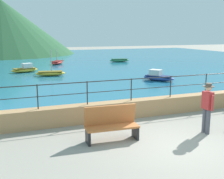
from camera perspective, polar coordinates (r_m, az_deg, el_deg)
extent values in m
plane|color=gray|center=(8.94, 12.60, -11.11)|extent=(120.00, 120.00, 0.00)
cube|color=tan|center=(11.47, 3.89, -3.91)|extent=(20.00, 0.56, 0.70)
cylinder|color=#282623|center=(10.33, -14.94, -1.44)|extent=(0.04, 0.04, 0.90)
cylinder|color=#282623|center=(10.66, -5.07, -0.69)|extent=(0.04, 0.04, 0.90)
cylinder|color=#282623|center=(11.29, 3.95, 0.01)|extent=(0.04, 0.04, 0.90)
cylinder|color=#282623|center=(12.16, 11.85, 0.62)|extent=(0.04, 0.04, 0.90)
cylinder|color=#282623|center=(13.23, 18.59, 1.13)|extent=(0.04, 0.04, 0.90)
cylinder|color=#282623|center=(11.21, 3.98, 2.11)|extent=(18.40, 0.04, 0.04)
cylinder|color=#282623|center=(11.29, 3.95, 0.01)|extent=(18.40, 0.03, 0.03)
cube|color=#236B89|center=(33.18, -12.69, 5.40)|extent=(64.00, 44.32, 0.06)
cone|color=#285633|center=(48.10, -21.61, 11.79)|extent=(22.50, 22.50, 8.59)
cube|color=#B76633|center=(8.92, 0.06, -7.72)|extent=(1.73, 0.62, 0.06)
cube|color=#B76633|center=(9.01, -0.36, -5.17)|extent=(1.71, 0.25, 0.64)
cube|color=black|center=(9.25, 4.78, -8.64)|extent=(0.11, 0.47, 0.43)
cube|color=black|center=(8.81, -4.93, -9.70)|extent=(0.11, 0.47, 0.43)
cylinder|color=#4C4C56|center=(10.08, 18.98, -6.25)|extent=(0.15, 0.15, 0.86)
cylinder|color=#4C4C56|center=(10.21, 18.33, -5.98)|extent=(0.15, 0.15, 0.86)
cube|color=#B22D2D|center=(9.95, 18.92, -2.10)|extent=(0.22, 0.36, 0.60)
cylinder|color=#B22D2D|center=(9.79, 19.80, -2.63)|extent=(0.09, 0.09, 0.52)
cylinder|color=#B22D2D|center=(10.14, 18.04, -2.03)|extent=(0.09, 0.09, 0.52)
sphere|color=beige|center=(9.87, 19.08, 0.32)|extent=(0.22, 0.22, 0.22)
cylinder|color=#4C4238|center=(9.86, 19.10, 0.61)|extent=(0.38, 0.38, 0.02)
cylinder|color=#4C4238|center=(9.85, 19.12, 0.95)|extent=(0.20, 0.20, 0.10)
ellipsoid|color=red|center=(30.86, -11.13, 5.42)|extent=(2.02, 2.41, 0.36)
cube|color=maroon|center=(30.84, -11.14, 5.70)|extent=(1.66, 1.96, 0.06)
cylinder|color=#B2A899|center=(30.69, -11.26, 7.01)|extent=(0.06, 0.06, 1.37)
ellipsoid|color=gold|center=(22.62, -12.45, 3.22)|extent=(2.41, 1.23, 0.36)
cube|color=brown|center=(22.60, -12.47, 3.59)|extent=(1.93, 1.03, 0.06)
cylinder|color=#B2A899|center=(22.50, -12.31, 5.80)|extent=(0.06, 0.06, 1.68)
ellipsoid|color=#338C59|center=(32.81, 1.53, 5.98)|extent=(2.41, 1.22, 0.36)
cube|color=#1C4D31|center=(32.79, 1.53, 6.24)|extent=(1.93, 1.02, 0.06)
ellipsoid|color=#2D4C9E|center=(20.16, 9.51, 2.34)|extent=(2.10, 2.38, 0.36)
cube|color=navy|center=(20.14, 9.53, 2.76)|extent=(1.72, 1.93, 0.06)
cube|color=silver|center=(20.20, 8.89, 3.47)|extent=(0.98, 1.02, 0.40)
ellipsoid|color=gold|center=(25.20, -17.40, 3.79)|extent=(2.46, 1.55, 0.36)
cube|color=brown|center=(25.18, -17.42, 4.12)|extent=(1.98, 1.28, 0.06)
cube|color=silver|center=(25.24, -16.92, 4.70)|extent=(0.95, 0.84, 0.40)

